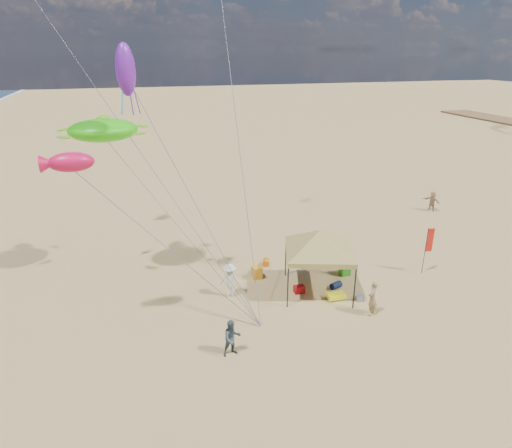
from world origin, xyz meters
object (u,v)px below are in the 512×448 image
object	(u,v)px
person_near_b	(232,338)
person_near_a	(373,298)
feather_flag	(429,243)
cooler_red	(299,289)
person_near_c	(230,280)
person_far_c	(432,201)
canopy_tent	(320,232)
beach_cart	(336,296)
chair_green	(345,269)
chair_yellow	(257,272)
cooler_blue	(330,257)

from	to	relation	value
person_near_b	person_near_a	bearing A→B (deg)	-0.28
feather_flag	person_near_b	size ratio (longest dim) A/B	1.71
cooler_red	person_near_c	xyz separation A→B (m)	(-3.48, 0.69, 0.70)
person_far_c	feather_flag	bearing A→B (deg)	-57.71
canopy_tent	person_near_a	size ratio (longest dim) A/B	3.39
feather_flag	beach_cart	size ratio (longest dim) A/B	3.04
cooler_red	person_far_c	bearing A→B (deg)	31.09
canopy_tent	person_near_a	world-z (taller)	canopy_tent
person_near_a	person_far_c	size ratio (longest dim) A/B	1.16
chair_green	beach_cart	world-z (taller)	chair_green
chair_yellow	cooler_blue	bearing A→B (deg)	11.04
beach_cart	person_near_c	xyz separation A→B (m)	(-5.01, 1.82, 0.69)
chair_yellow	person_near_b	distance (m)	6.56
chair_green	person_far_c	xyz separation A→B (m)	(11.28, 7.59, 0.43)
canopy_tent	person_near_b	distance (m)	7.03
cooler_red	person_near_b	world-z (taller)	person_near_b
canopy_tent	chair_green	distance (m)	3.86
chair_green	person_near_b	bearing A→B (deg)	-146.96
chair_green	chair_yellow	bearing A→B (deg)	168.37
cooler_red	chair_yellow	size ratio (longest dim) A/B	0.77
canopy_tent	chair_yellow	size ratio (longest dim) A/B	8.73
canopy_tent	chair_yellow	bearing A→B (deg)	140.20
chair_green	chair_yellow	size ratio (longest dim) A/B	1.00
chair_green	person_near_b	xyz separation A→B (m)	(-7.59, -4.94, 0.45)
chair_yellow	person_near_c	world-z (taller)	person_near_c
person_near_a	person_near_c	bearing A→B (deg)	-67.77
cooler_red	person_far_c	distance (m)	16.84
feather_flag	chair_yellow	world-z (taller)	feather_flag
chair_yellow	beach_cart	distance (m)	4.54
feather_flag	person_near_a	world-z (taller)	feather_flag
feather_flag	chair_green	distance (m)	4.77
cooler_red	chair_green	world-z (taller)	chair_green
canopy_tent	chair_green	world-z (taller)	canopy_tent
chair_green	beach_cart	bearing A→B (deg)	-125.80
feather_flag	person_near_a	bearing A→B (deg)	-150.10
beach_cart	person_far_c	xyz separation A→B (m)	(12.89, 9.82, 0.58)
cooler_blue	person_near_a	distance (m)	5.93
feather_flag	person_near_b	bearing A→B (deg)	-162.02
canopy_tent	person_near_c	distance (m)	5.10
canopy_tent	person_near_a	bearing A→B (deg)	-60.15
cooler_red	person_far_c	xyz separation A→B (m)	(14.42, 8.69, 0.59)
feather_flag	person_near_a	size ratio (longest dim) A/B	1.52
chair_green	person_near_a	distance (m)	4.02
person_near_a	person_near_b	bearing A→B (deg)	-29.16
beach_cart	person_near_a	bearing A→B (deg)	-59.68
chair_yellow	beach_cart	xyz separation A→B (m)	(3.19, -3.22, -0.15)
cooler_blue	beach_cart	distance (m)	4.45
beach_cart	person_near_b	size ratio (longest dim) A/B	0.56
canopy_tent	cooler_blue	world-z (taller)	canopy_tent
chair_yellow	person_near_a	world-z (taller)	person_near_a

